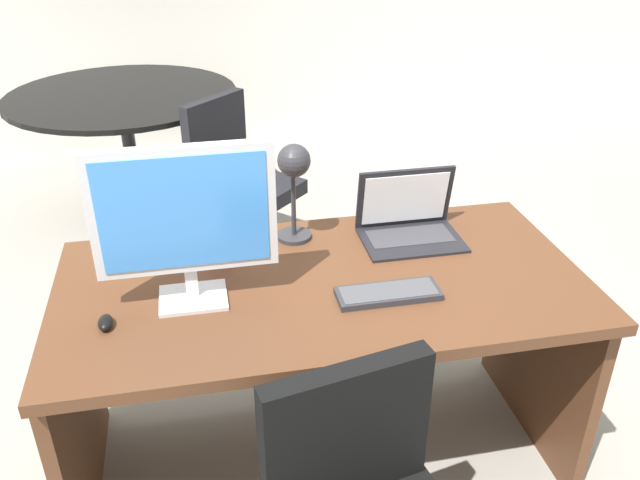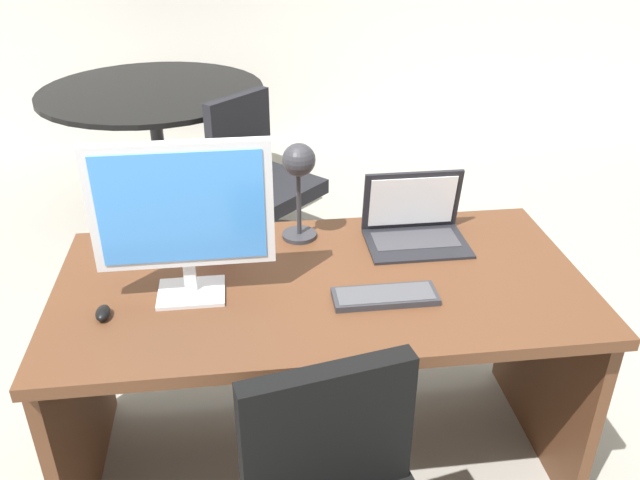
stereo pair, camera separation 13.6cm
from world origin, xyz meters
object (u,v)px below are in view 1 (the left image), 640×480
keyboard (388,293)px  meeting_chair_near (241,194)px  monitor (184,216)px  meeting_table (126,122)px  desk (320,326)px  mouse (105,323)px  coffee_mug (218,243)px  desk_lamp (294,173)px  laptop (408,216)px

keyboard → meeting_chair_near: meeting_chair_near is taller
monitor → meeting_table: 2.36m
desk → monitor: (-0.40, -0.08, 0.50)m
keyboard → mouse: (-0.82, 0.01, 0.01)m
mouse → meeting_table: size_ratio=0.05×
coffee_mug → meeting_chair_near: bearing=82.6°
keyboard → desk: bearing=134.0°
meeting_table → coffee_mug: bearing=-78.0°
desk_lamp → meeting_table: desk_lamp is taller
desk → mouse: 0.71m
monitor → meeting_table: (-0.34, 2.28, -0.46)m
monitor → mouse: (-0.25, -0.09, -0.26)m
monitor → keyboard: size_ratio=1.64×
monitor → laptop: (0.75, 0.27, -0.21)m
laptop → meeting_chair_near: laptop is taller
desk → desk_lamp: 0.52m
meeting_chair_near → keyboard: bearing=-80.1°
laptop → coffee_mug: laptop is taller
laptop → keyboard: size_ratio=1.09×
laptop → monitor: bearing=-160.1°
desk → meeting_chair_near: (-0.13, 1.56, -0.21)m
meeting_chair_near → meeting_table: bearing=134.0°
desk → mouse: (-0.65, -0.17, 0.23)m
meeting_chair_near → laptop: bearing=-70.6°
keyboard → meeting_table: bearing=111.1°
monitor → coffee_mug: 0.34m
coffee_mug → meeting_table: coffee_mug is taller
desk → laptop: laptop is taller
laptop → meeting_table: 2.31m
monitor → meeting_table: monitor is taller
monitor → meeting_chair_near: (0.27, 1.64, -0.70)m
laptop → mouse: 1.07m
mouse → meeting_chair_near: size_ratio=0.08×
laptop → desk_lamp: bearing=176.5°
mouse → coffee_mug: 0.47m
laptop → keyboard: laptop is taller
meeting_chair_near → coffee_mug: bearing=-97.4°
desk_lamp → meeting_chair_near: 1.51m
meeting_table → meeting_chair_near: meeting_chair_near is taller
monitor → meeting_chair_near: bearing=80.6°
monitor → meeting_chair_near: 1.81m
monitor → desk: bearing=11.5°
mouse → meeting_table: 2.38m
keyboard → meeting_chair_near: 1.82m
keyboard → mouse: size_ratio=4.32×
mouse → coffee_mug: size_ratio=0.67×
laptop → coffee_mug: (-0.66, -0.04, -0.02)m
monitor → laptop: monitor is taller
monitor → mouse: size_ratio=7.10×
mouse → desk_lamp: desk_lamp is taller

